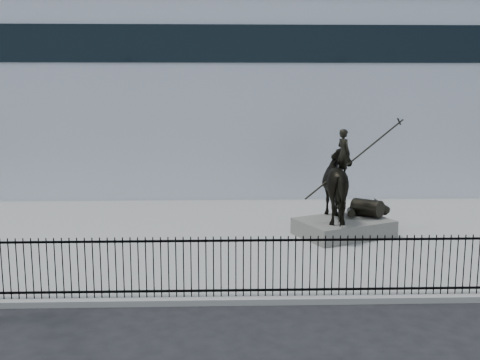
{
  "coord_description": "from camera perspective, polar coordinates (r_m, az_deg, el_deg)",
  "views": [
    {
      "loc": [
        -0.87,
        -11.74,
        5.19
      ],
      "look_at": [
        -0.31,
        6.0,
        2.22
      ],
      "focal_mm": 42.0,
      "sensor_mm": 36.0,
      "label": 1
    }
  ],
  "objects": [
    {
      "name": "ground",
      "position": [
        12.87,
        2.3,
        -14.32
      ],
      "size": [
        120.0,
        120.0,
        0.0
      ],
      "primitive_type": "plane",
      "color": "black",
      "rests_on": "ground"
    },
    {
      "name": "plaza",
      "position": [
        19.45,
        0.83,
        -5.76
      ],
      "size": [
        30.0,
        12.0,
        0.15
      ],
      "primitive_type": "cube",
      "color": "gray",
      "rests_on": "ground"
    },
    {
      "name": "building",
      "position": [
        31.76,
        -0.23,
        8.25
      ],
      "size": [
        44.0,
        14.0,
        9.0
      ],
      "primitive_type": "cube",
      "color": "silver",
      "rests_on": "ground"
    },
    {
      "name": "picket_fence",
      "position": [
        13.71,
        1.95,
        -8.75
      ],
      "size": [
        22.1,
        0.1,
        1.5
      ],
      "color": "black",
      "rests_on": "plaza"
    },
    {
      "name": "statue_plinth",
      "position": [
        19.55,
        10.48,
        -4.76
      ],
      "size": [
        3.57,
        3.1,
        0.56
      ],
      "primitive_type": "cube",
      "rotation": [
        0.0,
        0.0,
        0.42
      ],
      "color": "#52504B",
      "rests_on": "plaza"
    },
    {
      "name": "equestrian_statue",
      "position": [
        19.28,
        10.75,
        -0.55
      ],
      "size": [
        3.52,
        2.99,
        3.25
      ],
      "rotation": [
        0.0,
        0.0,
        0.42
      ],
      "color": "black",
      "rests_on": "statue_plinth"
    }
  ]
}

